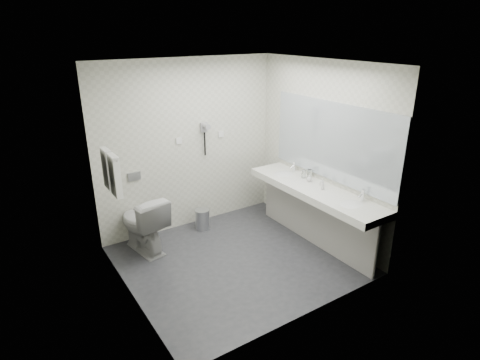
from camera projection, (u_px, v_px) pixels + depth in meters
floor at (237, 260)px, 5.25m from camera, size 2.80×2.80×0.00m
ceiling at (236, 63)px, 4.35m from camera, size 2.80×2.80×0.00m
wall_back at (188, 146)px, 5.82m from camera, size 2.80×0.00×2.80m
wall_front at (310, 209)px, 3.79m from camera, size 2.80×0.00×2.80m
wall_left at (122, 196)px, 4.08m from camera, size 0.00×2.60×2.60m
wall_right at (321, 152)px, 5.52m from camera, size 0.00×2.60×2.60m
vanity_counter at (314, 191)px, 5.38m from camera, size 0.55×2.20×0.10m
vanity_panel at (314, 219)px, 5.55m from camera, size 0.03×2.15×0.75m
vanity_post_near at (376, 250)px, 4.75m from camera, size 0.06×0.06×0.75m
vanity_post_far at (270, 194)px, 6.38m from camera, size 0.06×0.06×0.75m
mirror at (332, 142)px, 5.28m from camera, size 0.02×2.20×1.05m
basin_near at (351, 205)px, 4.86m from camera, size 0.40×0.31×0.05m
basin_far at (284, 175)px, 5.88m from camera, size 0.40×0.31×0.05m
faucet_near at (363, 195)px, 4.93m from camera, size 0.04×0.04×0.15m
faucet_far at (294, 166)px, 5.95m from camera, size 0.04×0.04×0.15m
soap_bottle_a at (322, 182)px, 5.41m from camera, size 0.05×0.05×0.10m
soap_bottle_b at (309, 178)px, 5.56m from camera, size 0.10×0.10×0.10m
soap_bottle_c at (323, 186)px, 5.28m from camera, size 0.05×0.05×0.11m
glass_left at (309, 174)px, 5.70m from camera, size 0.08×0.08×0.12m
glass_right at (304, 174)px, 5.68m from camera, size 0.07×0.07×0.11m
toilet at (143, 223)px, 5.35m from camera, size 0.58×0.87×0.81m
flush_plate at (134, 176)px, 5.48m from camera, size 0.18×0.02×0.12m
pedal_bin at (202, 220)px, 6.01m from camera, size 0.24×0.24×0.30m
bin_lid at (202, 210)px, 5.95m from camera, size 0.22×0.22×0.02m
towel_rail at (108, 154)px, 4.43m from camera, size 0.02×0.62×0.02m
towel_near at (115, 176)px, 4.41m from camera, size 0.07×0.24×0.48m
towel_far at (108, 169)px, 4.62m from camera, size 0.07×0.24×0.48m
dryer_cradle at (204, 127)px, 5.83m from camera, size 0.10×0.04×0.14m
dryer_barrel at (206, 126)px, 5.77m from camera, size 0.08×0.14×0.08m
dryer_cord at (205, 144)px, 5.91m from camera, size 0.02×0.02×0.35m
switch_plate_a at (179, 141)px, 5.69m from camera, size 0.09×0.02×0.09m
switch_plate_b at (221, 134)px, 6.05m from camera, size 0.09×0.02×0.09m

